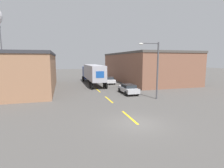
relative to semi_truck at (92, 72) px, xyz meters
The scene contains 8 objects.
ground_plane 22.92m from the semi_truck, 90.98° to the right, with size 160.00×160.00×0.00m, color #4C4947.
road_centerline 14.42m from the semi_truck, 91.57° to the right, with size 0.20×17.57×0.01m.
warehouse_left 13.14m from the semi_truck, 163.73° to the right, with size 11.03×19.44×6.04m.
warehouse_right 12.96m from the semi_truck, 13.08° to the left, with size 12.60×25.16×6.48m.
semi_truck is the anchor object (origin of this frame).
parked_car_right_mid 12.00m from the semi_truck, 73.85° to the right, with size 2.00×4.39×1.38m.
parked_car_right_far 3.69m from the semi_truck, ahead, with size 2.00×4.39×1.38m.
street_lamp 16.45m from the semi_truck, 71.43° to the right, with size 2.71×0.32×7.06m.
Camera 1 is at (-5.50, -12.04, 5.00)m, focal length 28.00 mm.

